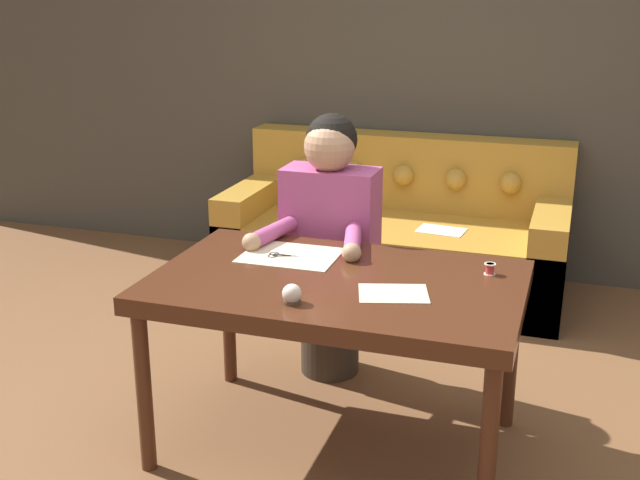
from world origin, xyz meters
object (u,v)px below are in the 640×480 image
object	(u,v)px
pin_cushion	(292,295)
dining_table	(337,295)
person	(330,242)
couch	(396,238)
scissors	(285,256)
thread_spool	(490,269)

from	to	relation	value
pin_cushion	dining_table	bearing A→B (deg)	75.39
dining_table	person	world-z (taller)	person
couch	scissors	xyz separation A→B (m)	(-0.09, -1.66, 0.42)
dining_table	pin_cushion	xyz separation A→B (m)	(-0.08, -0.29, 0.10)
couch	pin_cushion	size ratio (longest dim) A/B	28.18
scissors	pin_cushion	bearing A→B (deg)	-66.47
couch	dining_table	bearing A→B (deg)	-84.25
dining_table	thread_spool	size ratio (longest dim) A/B	31.24
dining_table	scissors	bearing A→B (deg)	148.31
scissors	thread_spool	size ratio (longest dim) A/B	4.98
person	couch	bearing A→B (deg)	88.11
couch	person	bearing A→B (deg)	-91.89
scissors	pin_cushion	distance (m)	0.51
couch	scissors	bearing A→B (deg)	-93.18
couch	pin_cushion	bearing A→B (deg)	-87.07
dining_table	person	size ratio (longest dim) A/B	1.12
person	thread_spool	world-z (taller)	person
dining_table	pin_cushion	distance (m)	0.32
couch	scissors	size ratio (longest dim) A/B	9.00
dining_table	couch	world-z (taller)	couch
person	pin_cushion	size ratio (longest dim) A/B	17.54
person	pin_cushion	distance (m)	0.92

